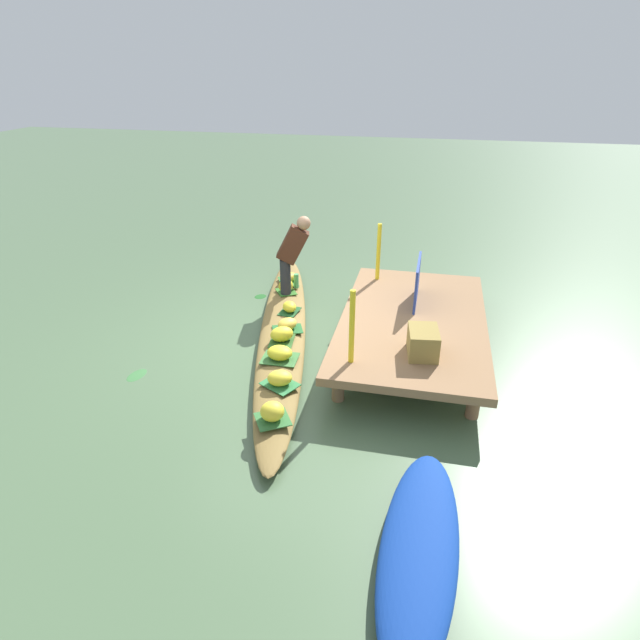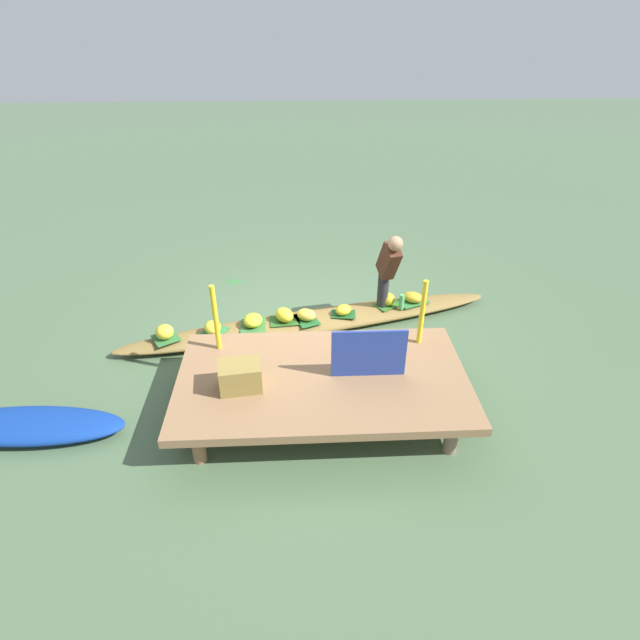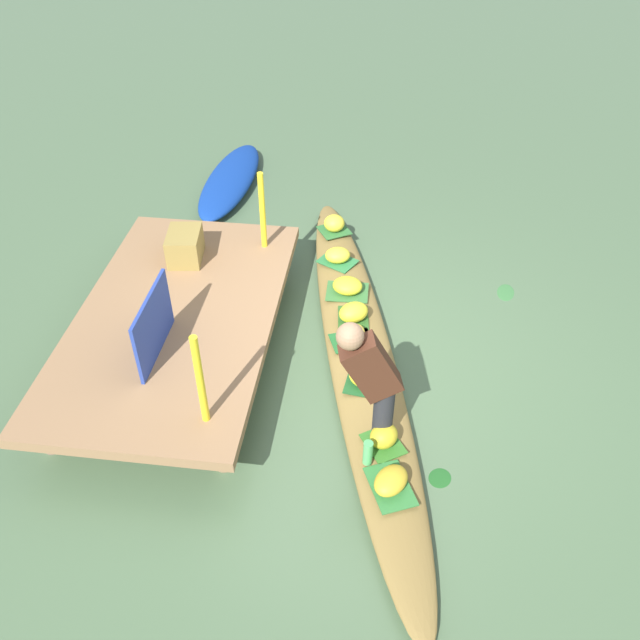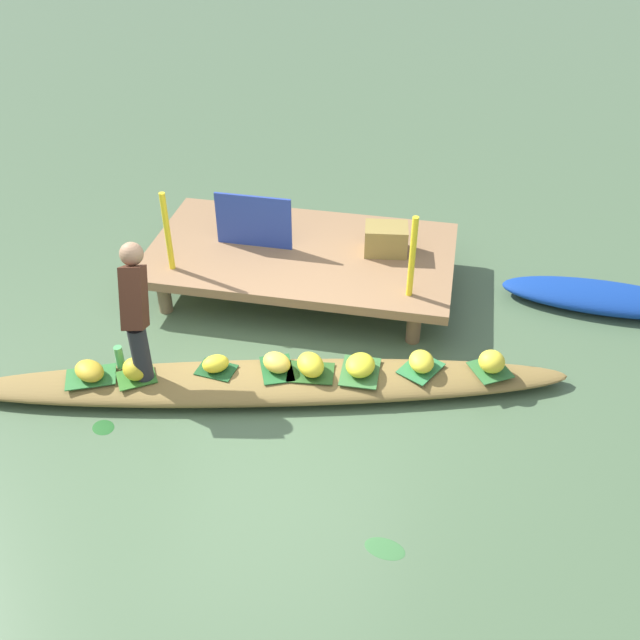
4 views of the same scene
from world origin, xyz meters
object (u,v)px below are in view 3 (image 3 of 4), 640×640
vendor_person (372,377)px  produce_crate (185,246)px  banana_bunch_0 (354,312)px  banana_bunch_2 (391,481)px  banana_bunch_1 (347,286)px  banana_bunch_7 (352,334)px  water_bottle (368,453)px  banana_bunch_3 (384,436)px  moored_boat (230,180)px  banana_bunch_4 (334,223)px  market_banner (153,325)px  banana_bunch_6 (360,376)px  banana_bunch_5 (338,255)px  vendor_boat (360,355)px

vendor_person → produce_crate: bearing=46.5°
banana_bunch_0 → banana_bunch_2: banana_bunch_0 is taller
banana_bunch_1 → produce_crate: size_ratio=0.69×
banana_bunch_7 → water_bottle: size_ratio=1.23×
water_bottle → banana_bunch_3: bearing=-30.6°
banana_bunch_0 → banana_bunch_7: size_ratio=1.06×
moored_boat → banana_bunch_2: (-4.62, -2.30, 0.15)m
banana_bunch_4 → vendor_person: bearing=-168.9°
market_banner → vendor_person: bearing=-105.0°
banana_bunch_2 → banana_bunch_7: size_ratio=1.11×
banana_bunch_0 → banana_bunch_2: size_ratio=0.95×
banana_bunch_0 → banana_bunch_6: bearing=-171.1°
banana_bunch_7 → moored_boat: bearing=31.6°
vendor_person → banana_bunch_2: bearing=-155.6°
banana_bunch_4 → banana_bunch_5: size_ratio=0.88×
banana_bunch_2 → banana_bunch_7: 1.65m
banana_bunch_2 → vendor_person: size_ratio=0.26×
banana_bunch_2 → banana_bunch_6: banana_bunch_6 is taller
banana_bunch_0 → moored_boat: bearing=34.2°
moored_boat → produce_crate: produce_crate is taller
banana_bunch_3 → banana_bunch_5: 2.53m
banana_bunch_5 → vendor_person: bearing=-168.5°
market_banner → water_bottle: bearing=-111.5°
vendor_boat → market_banner: (-0.56, 1.70, 0.66)m
vendor_boat → water_bottle: water_bottle is taller
banana_bunch_0 → market_banner: (-0.94, 1.60, 0.47)m
moored_boat → water_bottle: 4.90m
banana_bunch_7 → vendor_person: vendor_person is taller
banana_bunch_4 → banana_bunch_5: (-0.61, -0.10, -0.02)m
banana_bunch_3 → produce_crate: produce_crate is taller
banana_bunch_6 → banana_bunch_1: bearing=10.2°
produce_crate → banana_bunch_3: bearing=-132.4°
moored_boat → banana_bunch_2: 5.17m
banana_bunch_2 → vendor_boat: bearing=12.6°
banana_bunch_1 → vendor_person: (-1.88, -0.34, 0.60)m
banana_bunch_1 → vendor_person: size_ratio=0.25×
banana_bunch_3 → moored_boat: bearing=27.7°
banana_bunch_6 → produce_crate: produce_crate is taller
banana_bunch_3 → banana_bunch_7: size_ratio=0.85×
banana_bunch_2 → banana_bunch_0: bearing=13.1°
banana_bunch_4 → banana_bunch_6: 2.45m
banana_bunch_7 → market_banner: bearing=111.6°
moored_boat → banana_bunch_2: size_ratio=6.74×
moored_boat → market_banner: bearing=-173.6°
banana_bunch_1 → market_banner: bearing=132.4°
banana_bunch_2 → banana_bunch_4: (3.46, 0.80, 0.02)m
banana_bunch_2 → market_banner: market_banner is taller
banana_bunch_5 → banana_bunch_6: bearing=-167.9°
banana_bunch_1 → banana_bunch_6: bearing=-169.8°
banana_bunch_1 → banana_bunch_6: banana_bunch_1 is taller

